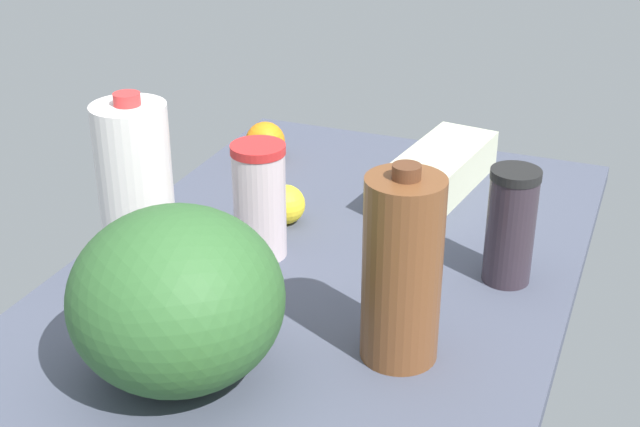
{
  "coord_description": "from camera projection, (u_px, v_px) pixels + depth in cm",
  "views": [
    {
      "loc": [
        112.65,
        45.02,
        72.28
      ],
      "look_at": [
        0.0,
        0.0,
        13.0
      ],
      "focal_mm": 50.0,
      "sensor_mm": 36.0,
      "label": 1
    }
  ],
  "objects": [
    {
      "name": "watermelon",
      "position": [
        177.0,
        299.0,
        1.1
      ],
      "size": [
        26.99,
        26.99,
        23.05
      ],
      "primitive_type": "ellipsoid",
      "color": "#31622E",
      "rests_on": "countertop"
    },
    {
      "name": "tumbler_cup",
      "position": [
        260.0,
        201.0,
        1.4
      ],
      "size": [
        8.63,
        8.63,
        18.97
      ],
      "color": "silver",
      "rests_on": "countertop"
    },
    {
      "name": "shaker_bottle",
      "position": [
        511.0,
        226.0,
        1.33
      ],
      "size": [
        7.53,
        7.53,
        18.3
      ],
      "color": "#322832",
      "rests_on": "countertop"
    },
    {
      "name": "milk_jug",
      "position": [
        136.0,
        187.0,
        1.35
      ],
      "size": [
        11.41,
        11.41,
        28.38
      ],
      "color": "white",
      "rests_on": "countertop"
    },
    {
      "name": "lemon_by_jug",
      "position": [
        285.0,
        204.0,
        1.53
      ],
      "size": [
        6.89,
        6.89,
        6.89
      ],
      "primitive_type": "sphere",
      "color": "yellow",
      "rests_on": "countertop"
    },
    {
      "name": "chocolate_milk_jug",
      "position": [
        402.0,
        270.0,
        1.14
      ],
      "size": [
        10.32,
        10.32,
        27.48
      ],
      "color": "brown",
      "rests_on": "countertop"
    },
    {
      "name": "egg_carton",
      "position": [
        437.0,
        172.0,
        1.65
      ],
      "size": [
        34.15,
        16.06,
        7.47
      ],
      "primitive_type": "cube",
      "rotation": [
        0.0,
        0.0,
        -0.14
      ],
      "color": "beige",
      "rests_on": "countertop"
    },
    {
      "name": "countertop",
      "position": [
        320.0,
        279.0,
        1.4
      ],
      "size": [
        120.0,
        76.0,
        3.0
      ],
      "primitive_type": "cube",
      "color": "#454B5D",
      "rests_on": "ground"
    },
    {
      "name": "orange_near_front",
      "position": [
        265.0,
        142.0,
        1.78
      ],
      "size": [
        7.98,
        7.98,
        7.98
      ],
      "primitive_type": "sphere",
      "color": "orange",
      "rests_on": "countertop"
    }
  ]
}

